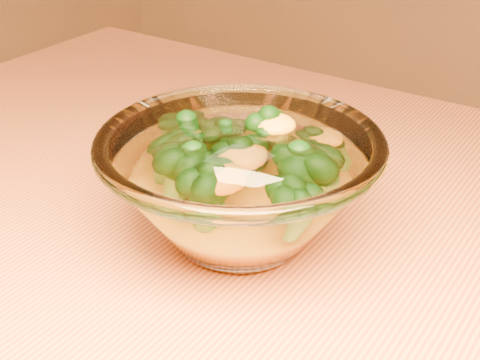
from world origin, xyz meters
TOP-DOWN VIEW (x-y plane):
  - glass_bowl at (-0.08, 0.01)m, footprint 0.22×0.22m
  - cheese_sauce at (-0.08, 0.01)m, footprint 0.13×0.13m
  - broccoli_heap at (-0.08, 0.02)m, footprint 0.16×0.14m

SIDE VIEW (x-z plane):
  - cheese_sauce at x=-0.08m, z-range 0.76..0.80m
  - glass_bowl at x=-0.08m, z-range 0.75..0.85m
  - broccoli_heap at x=-0.08m, z-range 0.78..0.85m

